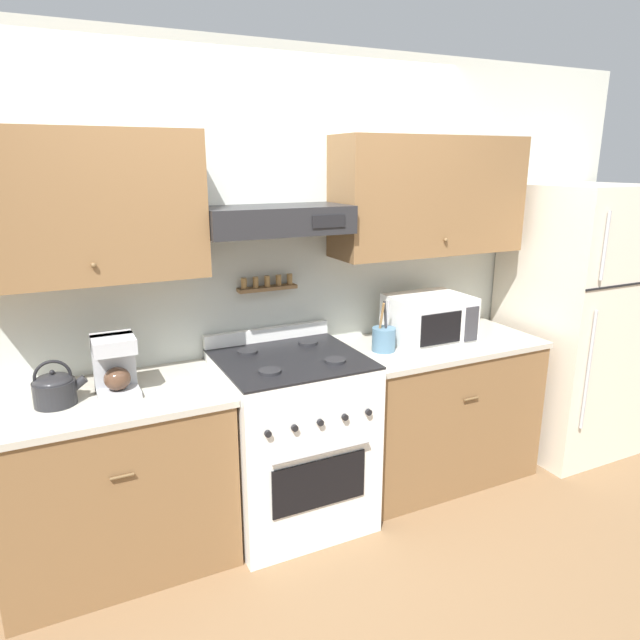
% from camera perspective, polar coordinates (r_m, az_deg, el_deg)
% --- Properties ---
extents(ground_plane, '(16.00, 16.00, 0.00)m').
position_cam_1_polar(ground_plane, '(3.21, -0.45, -21.61)').
color(ground_plane, brown).
extents(wall_back, '(5.20, 0.46, 2.55)m').
position_cam_1_polar(wall_back, '(3.19, -4.91, 6.32)').
color(wall_back, silver).
rests_on(wall_back, ground_plane).
extents(counter_left, '(1.07, 0.67, 0.89)m').
position_cam_1_polar(counter_left, '(3.05, -19.70, -14.79)').
color(counter_left, brown).
rests_on(counter_left, ground_plane).
extents(counter_right, '(1.22, 0.67, 0.89)m').
position_cam_1_polar(counter_right, '(3.69, 11.30, -8.67)').
color(counter_right, brown).
rests_on(counter_right, ground_plane).
extents(stove_range, '(0.75, 0.74, 1.02)m').
position_cam_1_polar(stove_range, '(3.19, -2.87, -11.76)').
color(stove_range, white).
rests_on(stove_range, ground_plane).
extents(refrigerator, '(0.80, 0.77, 1.80)m').
position_cam_1_polar(refrigerator, '(4.23, 24.09, -0.06)').
color(refrigerator, beige).
rests_on(refrigerator, ground_plane).
extents(tea_kettle, '(0.23, 0.18, 0.21)m').
position_cam_1_polar(tea_kettle, '(2.82, -25.00, -6.20)').
color(tea_kettle, '#232326').
rests_on(tea_kettle, counter_left).
extents(coffee_maker, '(0.19, 0.21, 0.28)m').
position_cam_1_polar(coffee_maker, '(2.83, -19.82, -4.20)').
color(coffee_maker, '#ADAFB5').
rests_on(coffee_maker, counter_left).
extents(microwave, '(0.46, 0.38, 0.29)m').
position_cam_1_polar(microwave, '(3.46, 10.82, 0.05)').
color(microwave, white).
rests_on(microwave, counter_right).
extents(utensil_crock, '(0.13, 0.13, 0.29)m').
position_cam_1_polar(utensil_crock, '(3.29, 6.39, -1.85)').
color(utensil_crock, slate).
rests_on(utensil_crock, counter_right).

